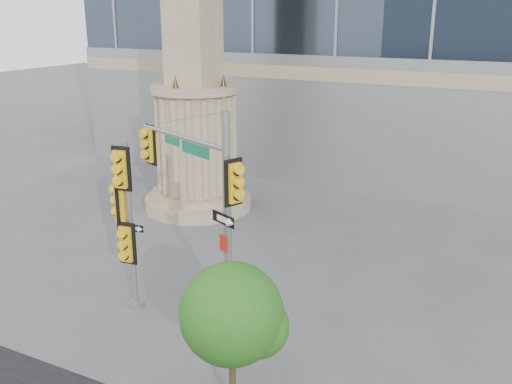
% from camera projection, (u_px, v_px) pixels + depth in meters
% --- Properties ---
extents(ground, '(120.00, 120.00, 0.00)m').
position_uv_depth(ground, '(209.00, 354.00, 13.66)').
color(ground, '#545456').
rests_on(ground, ground).
extents(monument, '(4.40, 4.40, 16.60)m').
position_uv_depth(monument, '(194.00, 74.00, 22.22)').
color(monument, '#9B8869').
rests_on(monument, ground).
extents(main_signal_pole, '(4.10, 2.06, 5.61)m').
position_uv_depth(main_signal_pole, '(203.00, 188.00, 14.74)').
color(main_signal_pole, slate).
rests_on(main_signal_pole, ground).
extents(secondary_signal_pole, '(0.84, 0.61, 4.67)m').
position_uv_depth(secondary_signal_pole, '(126.00, 214.00, 15.02)').
color(secondary_signal_pole, slate).
rests_on(secondary_signal_pole, ground).
extents(street_tree, '(2.10, 2.05, 3.27)m').
position_uv_depth(street_tree, '(234.00, 318.00, 11.09)').
color(street_tree, '#9B8869').
rests_on(street_tree, ground).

